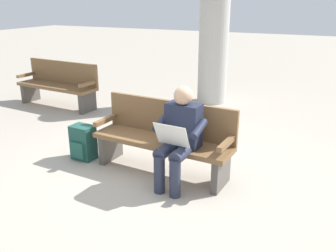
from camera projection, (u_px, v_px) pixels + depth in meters
ground_plane at (162, 172)px, 4.64m from camera, size 40.00×40.00×0.00m
bench_near at (164, 137)px, 4.55m from camera, size 1.82×0.58×0.90m
person_seated at (179, 135)px, 4.15m from camera, size 0.59×0.59×1.18m
backpack at (83, 143)px, 4.96m from camera, size 0.33×0.28×0.48m
bench_far at (59, 84)px, 7.38m from camera, size 1.83×0.60×0.90m
support_pillar at (214, 29)px, 7.31m from camera, size 0.61×0.61×3.05m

